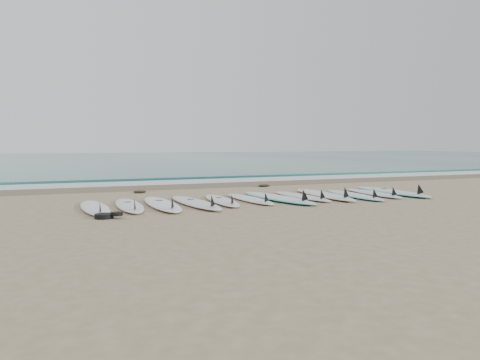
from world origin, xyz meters
name	(u,v)px	position (x,y,z in m)	size (l,w,h in m)	color
ground	(264,200)	(0.00, 0.00, 0.00)	(120.00, 120.00, 0.00)	#9C8765
ocean	(101,159)	(0.00, 32.50, 0.01)	(120.00, 55.00, 0.03)	#1F675F
wet_sand_band	(206,185)	(0.00, 4.10, 0.01)	(120.00, 1.80, 0.01)	brown
foam_band	(193,182)	(0.00, 5.50, 0.02)	(120.00, 1.40, 0.04)	silver
wave_crest	(180,178)	(0.00, 7.00, 0.05)	(120.00, 1.00, 0.10)	#1F675F
surfboard_0	(95,207)	(-3.68, -0.16, 0.05)	(0.52, 2.39, 0.31)	white
surfboard_1	(130,205)	(-3.02, -0.07, 0.05)	(0.62, 2.41, 0.31)	white
surfboard_2	(162,204)	(-2.37, -0.15, 0.06)	(0.64, 2.67, 0.34)	white
surfboard_3	(196,202)	(-1.67, -0.21, 0.06)	(0.67, 2.64, 0.34)	silver
surfboard_4	(222,200)	(-1.02, -0.01, 0.05)	(0.73, 2.36, 0.30)	white
surfboard_5	(250,199)	(-0.33, 0.02, 0.05)	(0.50, 2.30, 0.29)	white
surfboard_6	(278,198)	(0.33, -0.05, 0.05)	(0.95, 2.88, 0.36)	white
surfboard_7	(302,196)	(1.01, 0.03, 0.05)	(0.57, 2.36, 0.30)	white
surfboard_8	(325,194)	(1.65, 0.05, 0.06)	(0.86, 2.87, 0.36)	white
surfboard_9	(354,195)	(2.31, -0.20, 0.05)	(0.83, 2.48, 0.31)	white
surfboard_10	(374,193)	(3.02, -0.06, 0.05)	(0.72, 2.38, 0.30)	silver
surfboard_11	(392,191)	(3.66, 0.03, 0.05)	(0.83, 2.90, 0.36)	white
seaweed_near	(140,192)	(-2.28, 2.70, 0.03)	(0.34, 0.26, 0.07)	black
seaweed_far	(264,186)	(1.47, 3.05, 0.04)	(0.36, 0.28, 0.07)	black
leash_coil	(107,216)	(-3.60, -1.29, 0.05)	(0.46, 0.36, 0.11)	black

